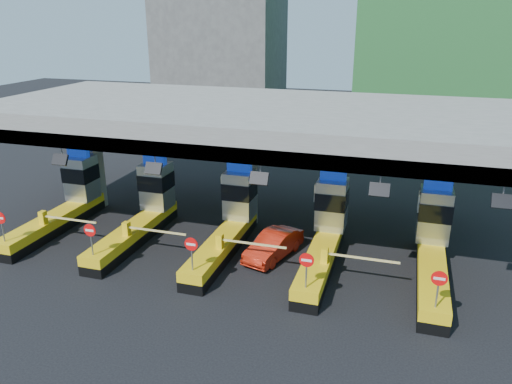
# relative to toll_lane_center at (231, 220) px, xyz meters

# --- Properties ---
(ground) EXTENTS (120.00, 120.00, 0.00)m
(ground) POSITION_rel_toll_lane_center_xyz_m (-0.00, -0.28, -1.40)
(ground) COLOR black
(ground) RESTS_ON ground
(toll_canopy) EXTENTS (28.00, 12.09, 7.00)m
(toll_canopy) POSITION_rel_toll_lane_center_xyz_m (-0.00, 2.59, 4.74)
(toll_canopy) COLOR slate
(toll_canopy) RESTS_ON ground
(toll_lane_far_left) EXTENTS (4.43, 8.00, 4.16)m
(toll_lane_far_left) POSITION_rel_toll_lane_center_xyz_m (-10.00, 0.00, 0.00)
(toll_lane_far_left) COLOR black
(toll_lane_far_left) RESTS_ON ground
(toll_lane_left) EXTENTS (4.43, 8.00, 4.16)m
(toll_lane_left) POSITION_rel_toll_lane_center_xyz_m (-5.00, 0.00, 0.00)
(toll_lane_left) COLOR black
(toll_lane_left) RESTS_ON ground
(toll_lane_center) EXTENTS (4.43, 8.00, 4.16)m
(toll_lane_center) POSITION_rel_toll_lane_center_xyz_m (0.00, 0.00, 0.00)
(toll_lane_center) COLOR black
(toll_lane_center) RESTS_ON ground
(toll_lane_right) EXTENTS (4.43, 8.00, 4.16)m
(toll_lane_right) POSITION_rel_toll_lane_center_xyz_m (5.00, 0.00, 0.00)
(toll_lane_right) COLOR black
(toll_lane_right) RESTS_ON ground
(toll_lane_far_right) EXTENTS (4.43, 8.00, 4.16)m
(toll_lane_far_right) POSITION_rel_toll_lane_center_xyz_m (10.00, 0.00, 0.00)
(toll_lane_far_right) COLOR black
(toll_lane_far_right) RESTS_ON ground
(bg_building_concrete) EXTENTS (14.00, 10.00, 18.00)m
(bg_building_concrete) POSITION_rel_toll_lane_center_xyz_m (-14.00, 35.72, 7.60)
(bg_building_concrete) COLOR #4C4C49
(bg_building_concrete) RESTS_ON ground
(red_car) EXTENTS (2.39, 4.13, 1.29)m
(red_car) POSITION_rel_toll_lane_center_xyz_m (2.52, -0.72, -0.75)
(red_car) COLOR #B31F0D
(red_car) RESTS_ON ground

